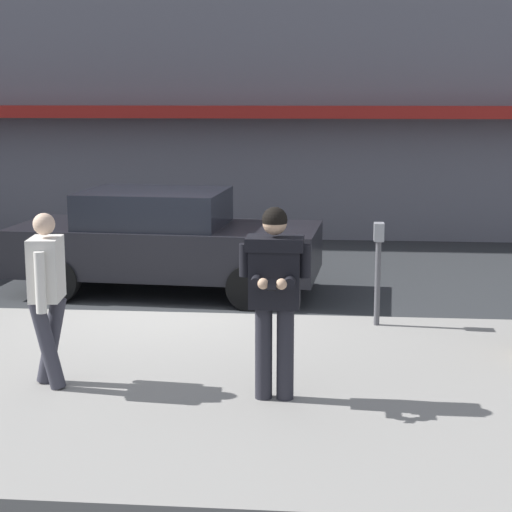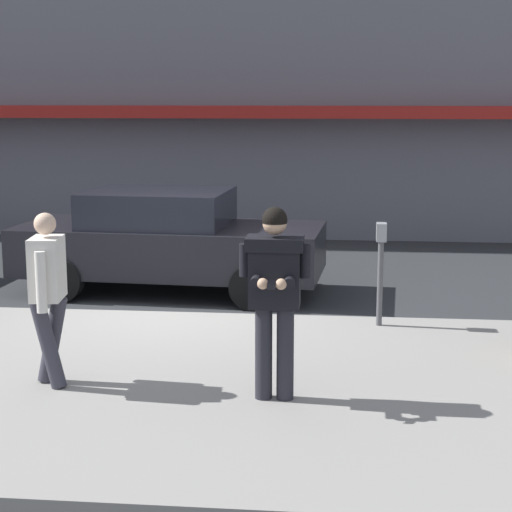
{
  "view_description": "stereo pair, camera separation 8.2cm",
  "coord_description": "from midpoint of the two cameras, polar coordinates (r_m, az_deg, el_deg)",
  "views": [
    {
      "loc": [
        2.19,
        -10.88,
        2.92
      ],
      "look_at": [
        1.5,
        -3.31,
        1.49
      ],
      "focal_mm": 60.0,
      "sensor_mm": 36.0,
      "label": 1
    },
    {
      "loc": [
        2.27,
        -10.88,
        2.92
      ],
      "look_at": [
        1.5,
        -3.31,
        1.49
      ],
      "focal_mm": 60.0,
      "sensor_mm": 36.0,
      "label": 2
    }
  ],
  "objects": [
    {
      "name": "sidewalk",
      "position": [
        8.61,
        -3.38,
        -8.7
      ],
      "size": [
        32.0,
        5.3,
        0.14
      ],
      "primitive_type": "cube",
      "color": "gray",
      "rests_on": "ground"
    },
    {
      "name": "parked_sedan_mid",
      "position": [
        12.82,
        -6.32,
        1.03
      ],
      "size": [
        4.61,
        2.16,
        1.54
      ],
      "color": "black",
      "rests_on": "ground"
    },
    {
      "name": "man_texting_on_phone",
      "position": [
        7.77,
        0.95,
        -1.77
      ],
      "size": [
        0.65,
        0.58,
        1.81
      ],
      "color": "#23232B",
      "rests_on": "sidewalk"
    },
    {
      "name": "ground_plane",
      "position": [
        11.48,
        -6.22,
        -4.14
      ],
      "size": [
        80.0,
        80.0,
        0.0
      ],
      "primitive_type": "plane",
      "color": "#2B2D30"
    },
    {
      "name": "pedestrian_in_light_coat",
      "position": [
        8.42,
        -14.04,
        -2.12
      ],
      "size": [
        0.36,
        0.6,
        1.7
      ],
      "color": "#33333D",
      "rests_on": "sidewalk"
    },
    {
      "name": "curb_paint_line",
      "position": [
        11.38,
        -1.21,
        -4.21
      ],
      "size": [
        28.0,
        0.12,
        0.01
      ],
      "primitive_type": "cube",
      "color": "silver",
      "rests_on": "ground"
    },
    {
      "name": "parking_meter",
      "position": [
        10.48,
        7.93,
        -0.18
      ],
      "size": [
        0.12,
        0.18,
        1.27
      ],
      "color": "#4C4C51",
      "rests_on": "sidewalk"
    }
  ]
}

